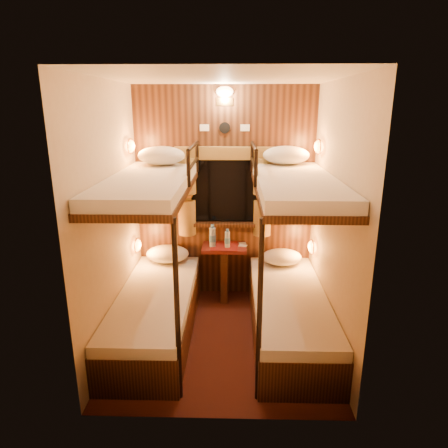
{
  "coord_description": "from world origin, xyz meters",
  "views": [
    {
      "loc": [
        0.11,
        -3.42,
        2.18
      ],
      "look_at": [
        0.02,
        0.15,
        1.12
      ],
      "focal_mm": 32.0,
      "sensor_mm": 36.0,
      "label": 1
    }
  ],
  "objects_px": {
    "bottle_right": "(227,240)",
    "bunk_right": "(290,283)",
    "bottle_left": "(213,237)",
    "table": "(224,265)",
    "bunk_left": "(155,282)"
  },
  "relations": [
    {
      "from": "bottle_right",
      "to": "bunk_right",
      "type": "bearing_deg",
      "value": -50.2
    },
    {
      "from": "bunk_right",
      "to": "bottle_left",
      "type": "distance_m",
      "value": 1.11
    },
    {
      "from": "table",
      "to": "bottle_left",
      "type": "bearing_deg",
      "value": -170.67
    },
    {
      "from": "bunk_left",
      "to": "bunk_right",
      "type": "relative_size",
      "value": 1.0
    },
    {
      "from": "bunk_left",
      "to": "bunk_right",
      "type": "bearing_deg",
      "value": 0.0
    },
    {
      "from": "table",
      "to": "bottle_right",
      "type": "distance_m",
      "value": 0.33
    },
    {
      "from": "bottle_left",
      "to": "bottle_right",
      "type": "bearing_deg",
      "value": -8.51
    },
    {
      "from": "bunk_left",
      "to": "bottle_left",
      "type": "distance_m",
      "value": 0.94
    },
    {
      "from": "table",
      "to": "bottle_left",
      "type": "distance_m",
      "value": 0.37
    },
    {
      "from": "bunk_left",
      "to": "bunk_right",
      "type": "height_order",
      "value": "same"
    },
    {
      "from": "table",
      "to": "bunk_left",
      "type": "bearing_deg",
      "value": -129.67
    },
    {
      "from": "table",
      "to": "bunk_right",
      "type": "bearing_deg",
      "value": -50.33
    },
    {
      "from": "bunk_left",
      "to": "table",
      "type": "distance_m",
      "value": 1.02
    },
    {
      "from": "bottle_left",
      "to": "bottle_right",
      "type": "relative_size",
      "value": 1.19
    },
    {
      "from": "bunk_right",
      "to": "bunk_left",
      "type": "bearing_deg",
      "value": 180.0
    }
  ]
}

